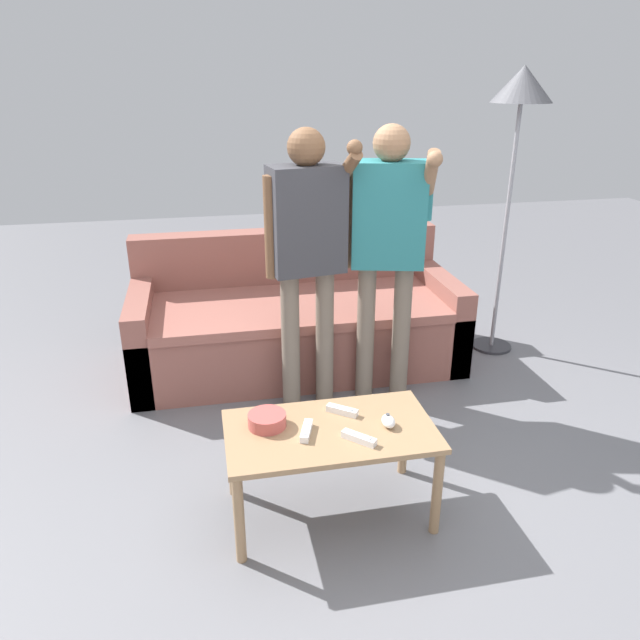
{
  "coord_description": "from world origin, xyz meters",
  "views": [
    {
      "loc": [
        -0.75,
        -2.39,
        1.87
      ],
      "look_at": [
        -0.21,
        0.23,
        0.75
      ],
      "focal_mm": 33.55,
      "sensor_mm": 36.0,
      "label": 1
    }
  ],
  "objects_px": {
    "snack_bowl": "(267,420)",
    "game_remote_wand_near": "(359,438)",
    "game_remote_nunchuk": "(388,421)",
    "game_remote_wand_spare": "(342,410)",
    "game_remote_wand_far": "(306,431)",
    "floor_lamp": "(521,103)",
    "player_center": "(307,241)",
    "couch": "(295,321)",
    "player_right": "(388,236)",
    "coffee_table": "(330,441)"
  },
  "relations": [
    {
      "from": "coffee_table",
      "to": "game_remote_wand_far",
      "type": "distance_m",
      "value": 0.13
    },
    {
      "from": "player_center",
      "to": "game_remote_wand_near",
      "type": "relative_size",
      "value": 11.94
    },
    {
      "from": "couch",
      "to": "game_remote_nunchuk",
      "type": "relative_size",
      "value": 24.43
    },
    {
      "from": "couch",
      "to": "player_right",
      "type": "distance_m",
      "value": 1.05
    },
    {
      "from": "coffee_table",
      "to": "game_remote_wand_near",
      "type": "xyz_separation_m",
      "value": [
        0.1,
        -0.12,
        0.08
      ]
    },
    {
      "from": "snack_bowl",
      "to": "game_remote_wand_near",
      "type": "relative_size",
      "value": 1.23
    },
    {
      "from": "game_remote_wand_spare",
      "to": "game_remote_wand_near",
      "type": "bearing_deg",
      "value": -85.67
    },
    {
      "from": "floor_lamp",
      "to": "game_remote_wand_far",
      "type": "distance_m",
      "value": 2.55
    },
    {
      "from": "player_center",
      "to": "floor_lamp",
      "type": "bearing_deg",
      "value": 19.71
    },
    {
      "from": "coffee_table",
      "to": "floor_lamp",
      "type": "height_order",
      "value": "floor_lamp"
    },
    {
      "from": "player_center",
      "to": "game_remote_wand_near",
      "type": "height_order",
      "value": "player_center"
    },
    {
      "from": "snack_bowl",
      "to": "game_remote_wand_near",
      "type": "height_order",
      "value": "snack_bowl"
    },
    {
      "from": "floor_lamp",
      "to": "player_right",
      "type": "bearing_deg",
      "value": -152.8
    },
    {
      "from": "game_remote_wand_near",
      "to": "couch",
      "type": "bearing_deg",
      "value": 89.7
    },
    {
      "from": "game_remote_wand_near",
      "to": "game_remote_wand_far",
      "type": "relative_size",
      "value": 0.89
    },
    {
      "from": "couch",
      "to": "floor_lamp",
      "type": "bearing_deg",
      "value": -3.82
    },
    {
      "from": "floor_lamp",
      "to": "player_right",
      "type": "xyz_separation_m",
      "value": [
        -1.0,
        -0.51,
        -0.67
      ]
    },
    {
      "from": "floor_lamp",
      "to": "game_remote_wand_spare",
      "type": "bearing_deg",
      "value": -136.59
    },
    {
      "from": "game_remote_nunchuk",
      "to": "game_remote_wand_spare",
      "type": "distance_m",
      "value": 0.22
    },
    {
      "from": "game_remote_wand_near",
      "to": "coffee_table",
      "type": "bearing_deg",
      "value": 129.65
    },
    {
      "from": "couch",
      "to": "player_right",
      "type": "bearing_deg",
      "value": -54.44
    },
    {
      "from": "game_remote_nunchuk",
      "to": "game_remote_wand_spare",
      "type": "relative_size",
      "value": 0.64
    },
    {
      "from": "snack_bowl",
      "to": "game_remote_nunchuk",
      "type": "bearing_deg",
      "value": -11.49
    },
    {
      "from": "game_remote_wand_far",
      "to": "floor_lamp",
      "type": "bearing_deg",
      "value": 42.52
    },
    {
      "from": "player_center",
      "to": "game_remote_wand_far",
      "type": "relative_size",
      "value": 10.66
    },
    {
      "from": "player_center",
      "to": "couch",
      "type": "bearing_deg",
      "value": 87.75
    },
    {
      "from": "coffee_table",
      "to": "snack_bowl",
      "type": "relative_size",
      "value": 5.44
    },
    {
      "from": "coffee_table",
      "to": "game_remote_nunchuk",
      "type": "xyz_separation_m",
      "value": [
        0.25,
        -0.03,
        0.09
      ]
    },
    {
      "from": "player_right",
      "to": "game_remote_wand_far",
      "type": "xyz_separation_m",
      "value": [
        -0.65,
        -1.0,
        -0.56
      ]
    },
    {
      "from": "snack_bowl",
      "to": "floor_lamp",
      "type": "bearing_deg",
      "value": 38.15
    },
    {
      "from": "player_right",
      "to": "game_remote_wand_near",
      "type": "bearing_deg",
      "value": -112.08
    },
    {
      "from": "player_right",
      "to": "game_remote_wand_near",
      "type": "xyz_separation_m",
      "value": [
        -0.44,
        -1.1,
        -0.56
      ]
    },
    {
      "from": "couch",
      "to": "player_right",
      "type": "xyz_separation_m",
      "value": [
        0.44,
        -0.61,
        0.73
      ]
    },
    {
      "from": "floor_lamp",
      "to": "player_right",
      "type": "relative_size",
      "value": 1.18
    },
    {
      "from": "coffee_table",
      "to": "player_center",
      "type": "xyz_separation_m",
      "value": [
        0.08,
        0.97,
        0.63
      ]
    },
    {
      "from": "player_right",
      "to": "player_center",
      "type": "height_order",
      "value": "player_right"
    },
    {
      "from": "player_right",
      "to": "game_remote_wand_spare",
      "type": "bearing_deg",
      "value": -117.99
    },
    {
      "from": "game_remote_wand_far",
      "to": "game_remote_wand_spare",
      "type": "xyz_separation_m",
      "value": [
        0.19,
        0.13,
        0.0
      ]
    },
    {
      "from": "couch",
      "to": "game_remote_wand_spare",
      "type": "height_order",
      "value": "couch"
    },
    {
      "from": "snack_bowl",
      "to": "game_remote_wand_far",
      "type": "height_order",
      "value": "snack_bowl"
    },
    {
      "from": "snack_bowl",
      "to": "game_remote_wand_far",
      "type": "bearing_deg",
      "value": -31.01
    },
    {
      "from": "coffee_table",
      "to": "player_right",
      "type": "xyz_separation_m",
      "value": [
        0.54,
        0.98,
        0.64
      ]
    },
    {
      "from": "couch",
      "to": "floor_lamp",
      "type": "height_order",
      "value": "floor_lamp"
    },
    {
      "from": "game_remote_wand_far",
      "to": "couch",
      "type": "bearing_deg",
      "value": 82.45
    },
    {
      "from": "floor_lamp",
      "to": "player_center",
      "type": "bearing_deg",
      "value": -160.29
    },
    {
      "from": "game_remote_wand_spare",
      "to": "snack_bowl",
      "type": "bearing_deg",
      "value": -174.09
    },
    {
      "from": "game_remote_wand_spare",
      "to": "game_remote_nunchuk",
      "type": "bearing_deg",
      "value": -39.21
    },
    {
      "from": "coffee_table",
      "to": "game_remote_wand_near",
      "type": "distance_m",
      "value": 0.17
    },
    {
      "from": "couch",
      "to": "player_right",
      "type": "height_order",
      "value": "player_right"
    },
    {
      "from": "couch",
      "to": "game_remote_wand_near",
      "type": "xyz_separation_m",
      "value": [
        -0.01,
        -1.71,
        0.17
      ]
    }
  ]
}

